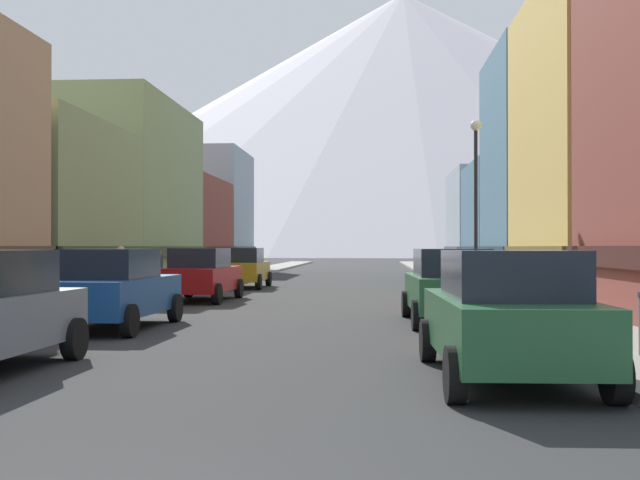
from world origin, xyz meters
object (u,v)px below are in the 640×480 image
Objects in this scene: car_left_3 at (243,268)px; car_left_1 at (113,288)px; streetlamp_right at (476,181)px; car_right_0 at (507,315)px; potted_plant_0 at (9,295)px; car_left_2 at (201,274)px; car_right_1 at (450,286)px; pedestrian_0 at (158,272)px; pedestrian_2 at (121,274)px.

car_left_1 is at bearing -90.01° from car_left_3.
car_left_1 is at bearing -135.89° from streetlamp_right.
car_right_0 is 13.32m from potted_plant_0.
car_left_2 is 5.15× the size of potted_plant_0.
car_left_2 is 1.00× the size of car_right_1.
pedestrian_0 is 0.93× the size of pedestrian_2.
pedestrian_0 is at bearing 118.68° from car_right_0.
pedestrian_0 is at bearing 163.77° from streetlamp_right.
car_right_1 is at bearing 12.74° from car_left_1.
car_right_1 is (0.00, 7.85, 0.00)m from car_right_0.
pedestrian_2 reaches higher than car_left_2.
potted_plant_0 is (-3.20, 1.66, -0.26)m from car_left_1.
car_right_1 is at bearing 90.00° from car_right_0.
car_right_1 is at bearing -46.33° from pedestrian_0.
pedestrian_0 is (-10.05, 10.53, -0.02)m from car_right_1.
streetlamp_right is at bearing 30.29° from potted_plant_0.
potted_plant_0 is 6.27m from pedestrian_2.
car_left_3 is 15.84m from potted_plant_0.
car_right_0 is 7.85m from car_right_1.
potted_plant_0 is at bearing -149.71° from streetlamp_right.
pedestrian_2 is at bearing -104.77° from car_left_3.
car_right_1 is (7.60, -7.13, 0.00)m from car_left_2.
streetlamp_right is at bearing 44.11° from car_left_1.
car_left_2 is 16.80m from car_right_0.
car_left_2 is at bearing 136.86° from car_right_1.
pedestrian_2 reaches higher than pedestrian_0.
car_left_1 and car_right_0 have the same top height.
car_left_1 is at bearing 141.12° from car_right_0.
potted_plant_0 is 0.51× the size of pedestrian_2.
car_right_0 is at bearing -63.08° from car_left_2.
car_left_1 and car_left_2 have the same top height.
car_left_3 is 9.61m from pedestrian_2.
car_left_3 is at bearing 78.34° from potted_plant_0.
car_left_2 is at bearing -179.84° from streetlamp_right.
car_left_3 is 24.51m from car_right_0.
car_right_0 is 17.24m from pedestrian_2.
car_right_1 is 2.60× the size of pedestrian_2.
pedestrian_2 is at bearing -90.00° from pedestrian_0.
pedestrian_2 reaches higher than potted_plant_0.
car_left_3 is (0.00, 8.32, 0.00)m from car_left_2.
pedestrian_0 is (-2.45, 12.25, -0.02)m from car_left_1.
car_right_0 reaches higher than potted_plant_0.
streetlamp_right reaches higher than potted_plant_0.
car_left_3 is at bearing 137.79° from streetlamp_right.
streetlamp_right is at bearing 77.79° from car_right_1.
car_left_1 is 2.60× the size of pedestrian_2.
potted_plant_0 is at bearing -113.98° from car_left_2.
pedestrian_0 is (-10.05, 18.38, -0.02)m from car_right_0.
pedestrian_2 reaches higher than car_right_1.
pedestrian_2 reaches higher than car_right_0.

